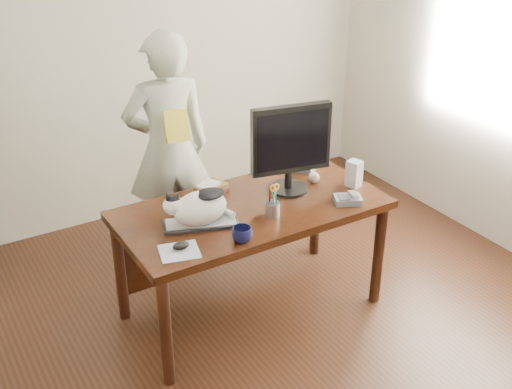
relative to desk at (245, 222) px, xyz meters
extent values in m
plane|color=black|center=(0.00, -0.68, -0.60)|extent=(4.50, 4.50, 0.00)
plane|color=beige|center=(0.00, 1.57, 0.75)|extent=(4.00, 0.00, 4.00)
cube|color=black|center=(0.00, -0.08, 0.12)|extent=(1.60, 0.80, 0.05)
cylinder|color=black|center=(-0.74, -0.42, -0.25)|extent=(0.07, 0.07, 0.70)
cylinder|color=black|center=(0.74, -0.42, -0.25)|extent=(0.07, 0.07, 0.70)
cylinder|color=black|center=(-0.74, 0.26, -0.25)|extent=(0.07, 0.07, 0.70)
cylinder|color=black|center=(0.74, 0.26, -0.25)|extent=(0.07, 0.07, 0.70)
cube|color=black|center=(0.00, 0.28, -0.20)|extent=(1.45, 0.03, 0.50)
cube|color=black|center=(-0.36, -0.13, 0.16)|extent=(0.45, 0.30, 0.02)
cube|color=#AAAAAF|center=(-0.36, -0.13, 0.17)|extent=(0.41, 0.26, 0.00)
ellipsoid|color=silver|center=(-0.36, -0.13, 0.26)|extent=(0.37, 0.30, 0.20)
ellipsoid|color=silver|center=(-0.51, -0.09, 0.30)|extent=(0.15, 0.14, 0.11)
ellipsoid|color=black|center=(-0.51, -0.09, 0.34)|extent=(0.10, 0.10, 0.04)
cone|color=black|center=(-0.54, -0.09, 0.36)|extent=(0.07, 0.06, 0.07)
cone|color=black|center=(-0.49, -0.11, 0.36)|extent=(0.07, 0.07, 0.07)
ellipsoid|color=black|center=(-0.31, -0.15, 0.34)|extent=(0.21, 0.19, 0.04)
cylinder|color=silver|center=(-0.20, -0.14, 0.19)|extent=(0.06, 0.14, 0.05)
cylinder|color=black|center=(0.31, -0.01, 0.16)|extent=(0.29, 0.29, 0.02)
cylinder|color=black|center=(0.31, -0.01, 0.22)|extent=(0.06, 0.06, 0.11)
cube|color=black|center=(0.30, -0.04, 0.50)|extent=(0.50, 0.15, 0.42)
cube|color=black|center=(0.30, -0.06, 0.50)|extent=(0.45, 0.10, 0.36)
cylinder|color=gray|center=(0.04, -0.25, 0.19)|extent=(0.09, 0.09, 0.09)
cylinder|color=black|center=(0.02, -0.24, 0.27)|extent=(0.02, 0.03, 0.13)
cylinder|color=#0B4BA4|center=(0.06, -0.25, 0.27)|extent=(0.02, 0.03, 0.13)
cylinder|color=maroon|center=(0.04, -0.23, 0.27)|extent=(0.01, 0.04, 0.13)
cylinder|color=#1A8327|center=(0.03, -0.26, 0.27)|extent=(0.02, 0.02, 0.13)
cylinder|color=silver|center=(0.05, -0.25, 0.28)|extent=(0.02, 0.02, 0.10)
cylinder|color=silver|center=(0.06, -0.25, 0.28)|extent=(0.01, 0.02, 0.10)
torus|color=orange|center=(0.04, -0.25, 0.33)|extent=(0.04, 0.02, 0.04)
torus|color=orange|center=(0.07, -0.25, 0.33)|extent=(0.04, 0.02, 0.04)
cube|color=silver|center=(-0.59, -0.32, 0.15)|extent=(0.25, 0.23, 0.00)
ellipsoid|color=black|center=(-0.57, -0.30, 0.17)|extent=(0.11, 0.08, 0.04)
imported|color=#0D0F34|center=(-0.25, -0.40, 0.19)|extent=(0.15, 0.15, 0.09)
cube|color=slate|center=(0.52, -0.34, 0.17)|extent=(0.19, 0.17, 0.04)
cube|color=#464649|center=(0.49, -0.34, 0.19)|extent=(0.09, 0.10, 0.01)
cube|color=silver|center=(0.55, -0.35, 0.20)|extent=(0.09, 0.14, 0.05)
cube|color=#ACACAE|center=(0.69, -0.18, 0.23)|extent=(0.10, 0.10, 0.17)
sphere|color=silver|center=(0.50, -0.01, 0.18)|extent=(0.07, 0.07, 0.07)
cube|color=#521618|center=(-0.14, 0.19, 0.16)|extent=(0.25, 0.23, 0.03)
cube|color=#51381C|center=(-0.13, 0.19, 0.19)|extent=(0.22, 0.19, 0.03)
cube|color=silver|center=(-0.15, 0.18, 0.22)|extent=(0.16, 0.16, 0.02)
cube|color=slate|center=(0.56, 0.20, 0.17)|extent=(0.22, 0.23, 0.05)
cube|color=#464649|center=(0.57, 0.18, 0.20)|extent=(0.13, 0.13, 0.01)
imported|color=silver|center=(-0.14, 0.82, 0.22)|extent=(0.66, 0.49, 1.65)
cube|color=yellow|center=(-0.14, 0.65, 0.45)|extent=(0.17, 0.12, 0.22)
camera|label=1|loc=(-1.72, -2.98, 1.96)|focal=45.00mm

